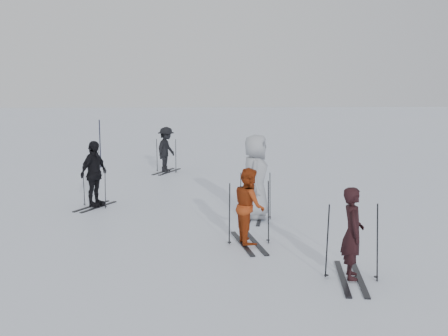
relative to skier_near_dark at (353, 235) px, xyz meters
name	(u,v)px	position (x,y,z in m)	size (l,w,h in m)	color
ground	(226,214)	(-1.76, 4.82, -0.76)	(120.00, 120.00, 0.00)	silver
skier_near_dark	(353,235)	(0.00, 0.00, 0.00)	(0.56, 0.37, 1.53)	black
skier_red	(249,207)	(-1.48, 2.17, 0.00)	(0.74, 0.58, 1.53)	#953310
skier_grey	(255,178)	(-1.11, 4.30, 0.23)	(0.97, 0.63, 1.99)	#9B9FA4
skier_uphill_left	(94,175)	(-5.16, 5.80, 0.09)	(1.01, 0.42, 1.72)	black
skier_uphill_far	(166,150)	(-3.52, 11.52, 0.04)	(1.04, 0.60, 1.62)	black
skis_near_dark	(352,241)	(0.00, 0.00, -0.10)	(0.96, 1.82, 1.32)	black
skis_red	(249,212)	(-1.48, 2.17, -0.10)	(0.96, 1.81, 1.32)	black
skis_grey	(255,195)	(-1.11, 4.30, -0.19)	(0.84, 1.58, 1.15)	black
skis_uphill_left	(94,186)	(-5.16, 5.80, -0.20)	(0.81, 1.53, 1.12)	black
skis_uphill_far	(166,155)	(-3.52, 11.52, -0.14)	(0.91, 1.71, 1.25)	black
piste_marker	(100,144)	(-6.09, 12.75, 0.16)	(0.04, 0.04, 1.84)	black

